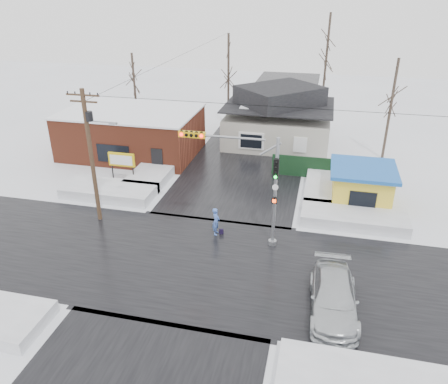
% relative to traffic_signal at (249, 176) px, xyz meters
% --- Properties ---
extents(ground, '(120.00, 120.00, 0.00)m').
position_rel_traffic_signal_xyz_m(ground, '(-2.43, -2.97, -4.54)').
color(ground, white).
rests_on(ground, ground).
extents(road_ns, '(10.00, 120.00, 0.02)m').
position_rel_traffic_signal_xyz_m(road_ns, '(-2.43, -2.97, -4.53)').
color(road_ns, black).
rests_on(road_ns, ground).
extents(road_ew, '(120.00, 10.00, 0.02)m').
position_rel_traffic_signal_xyz_m(road_ew, '(-2.43, -2.97, -4.53)').
color(road_ew, black).
rests_on(road_ew, ground).
extents(snowbank_nw, '(7.00, 3.00, 0.80)m').
position_rel_traffic_signal_xyz_m(snowbank_nw, '(-11.43, 4.03, -4.14)').
color(snowbank_nw, white).
rests_on(snowbank_nw, ground).
extents(snowbank_ne, '(7.00, 3.00, 0.80)m').
position_rel_traffic_signal_xyz_m(snowbank_ne, '(6.57, 4.03, -4.14)').
color(snowbank_ne, white).
rests_on(snowbank_ne, ground).
extents(snowbank_nside_w, '(3.00, 8.00, 0.80)m').
position_rel_traffic_signal_xyz_m(snowbank_nside_w, '(-9.43, 9.03, -4.14)').
color(snowbank_nside_w, white).
rests_on(snowbank_nside_w, ground).
extents(snowbank_nside_e, '(3.00, 8.00, 0.80)m').
position_rel_traffic_signal_xyz_m(snowbank_nside_e, '(4.57, 9.03, -4.14)').
color(snowbank_nside_e, white).
rests_on(snowbank_nside_e, ground).
extents(traffic_signal, '(6.05, 0.68, 7.00)m').
position_rel_traffic_signal_xyz_m(traffic_signal, '(0.00, 0.00, 0.00)').
color(traffic_signal, gray).
rests_on(traffic_signal, ground).
extents(utility_pole, '(3.15, 0.44, 9.00)m').
position_rel_traffic_signal_xyz_m(utility_pole, '(-10.36, 0.53, 0.57)').
color(utility_pole, '#382619').
rests_on(utility_pole, ground).
extents(brick_building, '(12.20, 8.20, 4.12)m').
position_rel_traffic_signal_xyz_m(brick_building, '(-13.43, 13.03, -2.46)').
color(brick_building, brown).
rests_on(brick_building, ground).
extents(marquee_sign, '(2.20, 0.21, 2.55)m').
position_rel_traffic_signal_xyz_m(marquee_sign, '(-11.43, 6.53, -2.62)').
color(marquee_sign, black).
rests_on(marquee_sign, ground).
extents(house, '(10.40, 8.40, 5.76)m').
position_rel_traffic_signal_xyz_m(house, '(-0.43, 19.03, -1.92)').
color(house, '#B7B3A5').
rests_on(house, ground).
extents(kiosk, '(4.60, 4.60, 2.88)m').
position_rel_traffic_signal_xyz_m(kiosk, '(7.07, 7.03, -3.08)').
color(kiosk, yellow).
rests_on(kiosk, ground).
extents(fence, '(8.00, 0.12, 1.80)m').
position_rel_traffic_signal_xyz_m(fence, '(4.07, 11.03, -3.64)').
color(fence, black).
rests_on(fence, ground).
extents(tree_far_left, '(3.00, 3.00, 10.00)m').
position_rel_traffic_signal_xyz_m(tree_far_left, '(-6.43, 23.03, 3.41)').
color(tree_far_left, '#332821').
rests_on(tree_far_left, ground).
extents(tree_far_mid, '(3.00, 3.00, 12.00)m').
position_rel_traffic_signal_xyz_m(tree_far_mid, '(3.57, 25.03, 5.00)').
color(tree_far_mid, '#332821').
rests_on(tree_far_mid, ground).
extents(tree_far_right, '(3.00, 3.00, 9.00)m').
position_rel_traffic_signal_xyz_m(tree_far_right, '(9.57, 17.03, 2.62)').
color(tree_far_right, '#332821').
rests_on(tree_far_right, ground).
extents(tree_far_west, '(3.00, 3.00, 8.00)m').
position_rel_traffic_signal_xyz_m(tree_far_west, '(-16.43, 21.03, 1.82)').
color(tree_far_west, '#332821').
rests_on(tree_far_west, ground).
extents(pedestrian, '(0.46, 0.69, 1.85)m').
position_rel_traffic_signal_xyz_m(pedestrian, '(-2.15, 0.45, -3.61)').
color(pedestrian, '#466BC5').
rests_on(pedestrian, ground).
extents(car, '(2.56, 5.69, 1.62)m').
position_rel_traffic_signal_xyz_m(car, '(5.26, -5.30, -3.73)').
color(car, silver).
rests_on(car, ground).
extents(shopping_bag, '(0.30, 0.21, 0.35)m').
position_rel_traffic_signal_xyz_m(shopping_bag, '(-1.82, 0.50, -4.36)').
color(shopping_bag, black).
rests_on(shopping_bag, ground).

